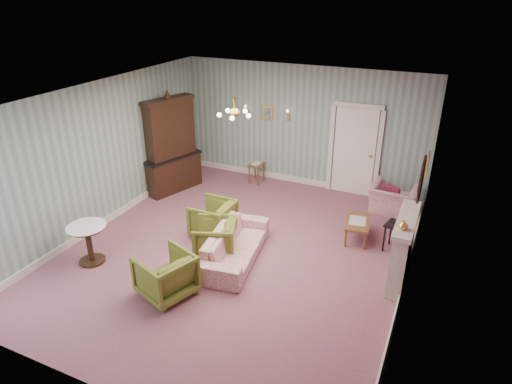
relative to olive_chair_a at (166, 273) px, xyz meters
The scene contains 27 objects.
floor 1.70m from the olive_chair_a, 73.54° to the left, with size 7.00×7.00×0.00m, color #97586A.
ceiling 2.99m from the olive_chair_a, 73.54° to the left, with size 7.00×7.00×0.00m, color white.
wall_back 5.21m from the olive_chair_a, 84.74° to the left, with size 6.00×6.00×0.00m, color gray.
wall_front 2.23m from the olive_chair_a, 76.23° to the right, with size 6.00×6.00×0.00m, color gray.
wall_left 3.17m from the olive_chair_a, 147.92° to the left, with size 7.00×7.00×0.00m, color gray.
wall_right 3.96m from the olive_chair_a, 24.58° to the left, with size 7.00×7.00×0.00m, color gray.
wall_right_floral 3.94m from the olive_chair_a, 24.68° to the left, with size 7.00×7.00×0.00m, color #C06097.
door 5.39m from the olive_chair_a, 70.69° to the left, with size 1.12×0.12×2.16m, color white, non-canonical shape.
olive_chair_a is the anchor object (origin of this frame).
olive_chair_b 1.36m from the olive_chair_a, 84.31° to the left, with size 0.73×0.68×0.75m, color olive.
olive_chair_c 2.00m from the olive_chair_a, 97.62° to the left, with size 0.75×0.71×0.78m, color olive.
sofa_chintz 1.46m from the olive_chair_a, 68.37° to the left, with size 1.97×0.57×0.77m, color #AA4466.
wingback_chair 5.25m from the olive_chair_a, 57.33° to the left, with size 0.96×0.62×0.84m, color #AA4466.
dresser 4.16m from the olive_chair_a, 122.28° to the left, with size 0.49×1.43×2.38m, color black, non-canonical shape.
fireplace 3.88m from the olive_chair_a, 30.83° to the left, with size 0.30×1.40×1.16m, color beige, non-canonical shape.
mantel_vase 3.76m from the olive_chair_a, 25.62° to the left, with size 0.15×0.15×0.15m, color gold.
oval_mirror 4.22m from the olive_chair_a, 30.09° to the left, with size 0.04×0.76×0.84m, color white, non-canonical shape.
framed_print 4.94m from the olive_chair_a, 44.14° to the left, with size 0.04×0.34×0.42m, color gold, non-canonical shape.
coffee_table 3.80m from the olive_chair_a, 51.12° to the left, with size 0.44×0.80×0.41m, color brown, non-canonical shape.
side_table_black 4.22m from the olive_chair_a, 42.31° to the left, with size 0.37×0.37×0.56m, color black, non-canonical shape.
pedestal_table 1.78m from the olive_chair_a, behind, with size 0.68×0.68×0.74m, color black, non-canonical shape.
nesting_table 4.70m from the olive_chair_a, 96.55° to the left, with size 0.32×0.41×0.53m, color brown, non-canonical shape.
gilt_mirror_back 5.23m from the olive_chair_a, 94.88° to the left, with size 0.28×0.06×0.36m, color gold, non-canonical shape.
sconce_left 5.28m from the olive_chair_a, 101.05° to the left, with size 0.16×0.12×0.30m, color gold, non-canonical shape.
sconce_right 5.19m from the olive_chair_a, 88.65° to the left, with size 0.16×0.12×0.30m, color gold, non-canonical shape.
chandelier 2.77m from the olive_chair_a, 73.54° to the left, with size 0.56×0.56×0.36m, color gold, non-canonical shape.
burgundy_cushion 5.10m from the olive_chair_a, 56.89° to the left, with size 0.38×0.10×0.38m, color maroon.
Camera 1 is at (3.25, -6.31, 4.56)m, focal length 31.31 mm.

